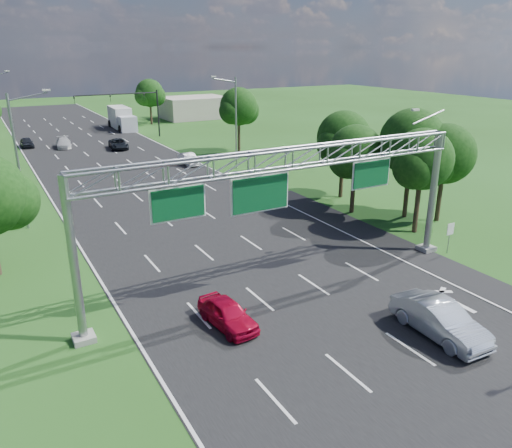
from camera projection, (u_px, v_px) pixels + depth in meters
ground at (172, 206)px, 43.26m from camera, size 220.00×220.00×0.00m
road at (172, 206)px, 43.26m from camera, size 18.00×180.00×0.02m
road_flare at (391, 244)px, 34.84m from camera, size 3.00×30.00×0.02m
sign_gantry at (290, 170)px, 26.32m from camera, size 23.50×1.00×9.56m
regulatory_sign at (450, 232)px, 32.87m from camera, size 0.60×0.08×2.10m
traffic_signal at (135, 103)px, 73.72m from camera, size 12.21×0.24×7.00m
streetlight_l_near at (20, 156)px, 36.16m from camera, size 2.97×0.22×10.16m
streetlight_r_mid at (234, 119)px, 54.83m from camera, size 2.97×0.22×10.16m
tree_cluster_right at (393, 150)px, 39.45m from camera, size 9.91×14.60×8.68m
tree_verge_rd at (239, 108)px, 63.62m from camera, size 5.76×4.80×8.28m
tree_verge_re at (150, 94)px, 87.47m from camera, size 5.76×4.80×7.84m
building_right at (194, 107)px, 96.38m from camera, size 12.00×9.00×4.00m
red_coupe at (228, 314)px, 24.44m from camera, size 1.97×4.07×1.34m
silver_sedan at (440, 320)px, 23.58m from camera, size 1.95×5.14×1.67m
car_queue_a at (64, 143)px, 68.15m from camera, size 2.37×4.70×1.31m
car_queue_b at (118, 144)px, 67.30m from camera, size 2.79×5.04×1.33m
car_queue_c at (27, 143)px, 68.39m from camera, size 1.58×3.85×1.31m
car_queue_d at (189, 159)px, 58.24m from camera, size 1.49×4.05×1.32m
box_truck at (121, 119)px, 83.61m from camera, size 2.98×9.44×3.54m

